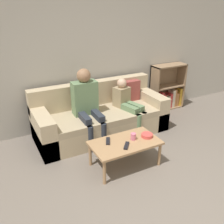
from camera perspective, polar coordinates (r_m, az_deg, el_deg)
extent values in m
plane|color=#70665B|center=(2.88, 16.54, -22.40)|extent=(22.00, 22.00, 0.00)
cube|color=#B7B2A8|center=(4.25, -6.18, 13.92)|extent=(12.00, 0.06, 2.60)
cube|color=tan|center=(4.14, -2.38, -3.02)|extent=(2.13, 0.86, 0.31)
cube|color=tan|center=(3.98, -1.87, -0.90)|extent=(1.69, 0.68, 0.10)
cube|color=tan|center=(4.24, -4.48, 4.35)|extent=(2.13, 0.18, 0.40)
cube|color=tan|center=(3.82, -15.49, -4.24)|extent=(0.22, 0.86, 0.57)
cube|color=tan|center=(4.54, 8.55, 1.06)|extent=(0.22, 0.86, 0.57)
cube|color=#93423D|center=(4.41, 4.06, 4.84)|extent=(0.36, 0.12, 0.36)
cube|color=#8E7051|center=(4.96, 9.57, 5.09)|extent=(0.02, 0.28, 0.91)
cube|color=#8E7051|center=(5.38, 15.33, 6.07)|extent=(0.02, 0.28, 0.91)
cube|color=#8E7051|center=(5.25, 11.68, 6.02)|extent=(0.69, 0.02, 0.91)
cube|color=#8E7051|center=(5.31, 12.14, 1.09)|extent=(0.69, 0.28, 0.02)
cube|color=#8E7051|center=(5.15, 12.59, 5.80)|extent=(0.65, 0.28, 0.02)
cube|color=#8E7051|center=(5.04, 13.02, 10.36)|extent=(0.69, 0.28, 0.02)
cube|color=gold|center=(5.06, 9.71, 2.30)|extent=(0.04, 0.22, 0.33)
cube|color=#993D84|center=(5.10, 10.16, 2.04)|extent=(0.05, 0.22, 0.27)
cube|color=red|center=(5.12, 10.75, 2.67)|extent=(0.06, 0.23, 0.36)
cube|color=red|center=(5.17, 11.38, 2.47)|extent=(0.06, 0.20, 0.30)
cube|color=#2D7A4C|center=(5.22, 11.89, 2.35)|extent=(0.04, 0.18, 0.26)
cube|color=beige|center=(5.25, 12.31, 2.44)|extent=(0.05, 0.19, 0.26)
cube|color=red|center=(5.27, 12.84, 2.73)|extent=(0.05, 0.17, 0.30)
cube|color=beige|center=(5.30, 13.39, 3.17)|extent=(0.06, 0.18, 0.36)
cube|color=#B77542|center=(5.33, 13.85, 3.29)|extent=(0.04, 0.16, 0.37)
cube|color=#B77542|center=(5.39, 14.28, 2.93)|extent=(0.06, 0.15, 0.28)
cube|color=gold|center=(5.42, 14.81, 3.51)|extent=(0.05, 0.19, 0.37)
cylinder|color=#A87F56|center=(3.07, -1.75, -13.67)|extent=(0.04, 0.04, 0.33)
cylinder|color=#A87F56|center=(3.44, 10.80, -9.51)|extent=(0.04, 0.04, 0.33)
cylinder|color=#A87F56|center=(3.39, -5.01, -9.67)|extent=(0.04, 0.04, 0.33)
cylinder|color=#A87F56|center=(3.72, 6.73, -6.35)|extent=(0.04, 0.04, 0.33)
cube|color=#A87F56|center=(3.28, 3.02, -7.06)|extent=(0.90, 0.51, 0.03)
cylinder|color=#282D38|center=(3.65, -4.92, -6.19)|extent=(0.09, 0.09, 0.41)
cylinder|color=#282D38|center=(3.72, -1.92, -5.48)|extent=(0.09, 0.09, 0.41)
cube|color=#282D38|center=(3.72, -6.35, -1.27)|extent=(0.11, 0.38, 0.09)
cube|color=#282D38|center=(3.79, -3.40, -0.67)|extent=(0.11, 0.38, 0.09)
cube|color=#66845B|center=(3.87, -6.25, 3.22)|extent=(0.39, 0.21, 0.52)
sphere|color=#936B4C|center=(3.76, -6.49, 8.28)|extent=(0.21, 0.21, 0.21)
cylinder|color=#66845B|center=(4.00, 6.02, -3.35)|extent=(0.11, 0.11, 0.41)
cylinder|color=#66845B|center=(4.09, 7.24, -2.77)|extent=(0.11, 0.11, 0.41)
cube|color=#66845B|center=(4.03, 3.80, 0.90)|extent=(0.19, 0.39, 0.09)
cube|color=#66845B|center=(4.12, 5.05, 1.38)|extent=(0.19, 0.39, 0.09)
cube|color=#9E8966|center=(4.18, 2.19, 3.55)|extent=(0.28, 0.25, 0.33)
sphere|color=#D1A889|center=(4.10, 2.25, 6.60)|extent=(0.16, 0.16, 0.16)
cylinder|color=pink|center=(3.31, 4.88, -5.59)|extent=(0.07, 0.07, 0.09)
cube|color=black|center=(3.18, 3.33, -7.67)|extent=(0.15, 0.16, 0.02)
cube|color=black|center=(3.27, -0.94, -6.63)|extent=(0.12, 0.17, 0.02)
cylinder|color=#DB4C47|center=(3.41, 8.00, -5.31)|extent=(0.15, 0.15, 0.05)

